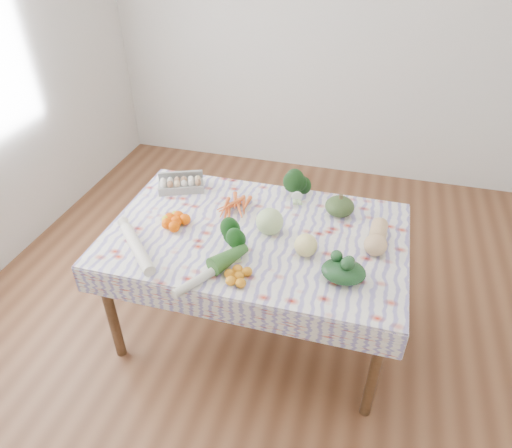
# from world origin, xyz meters

# --- Properties ---
(ground) EXTENTS (4.50, 4.50, 0.00)m
(ground) POSITION_xyz_m (0.00, 0.00, 0.00)
(ground) COLOR brown
(ground) RESTS_ON ground
(wall_back) EXTENTS (4.00, 0.04, 2.80)m
(wall_back) POSITION_xyz_m (0.00, 2.25, 1.40)
(wall_back) COLOR silver
(wall_back) RESTS_ON ground
(dining_table) EXTENTS (1.60, 1.00, 0.75)m
(dining_table) POSITION_xyz_m (0.00, 0.00, 0.68)
(dining_table) COLOR brown
(dining_table) RESTS_ON ground
(tablecloth) EXTENTS (1.66, 1.06, 0.01)m
(tablecloth) POSITION_xyz_m (0.00, 0.00, 0.76)
(tablecloth) COLOR white
(tablecloth) RESTS_ON dining_table
(egg_carton) EXTENTS (0.31, 0.22, 0.08)m
(egg_carton) POSITION_xyz_m (-0.58, 0.30, 0.80)
(egg_carton) COLOR #9F9F9B
(egg_carton) RESTS_ON tablecloth
(carrot_bunch) EXTENTS (0.27, 0.25, 0.04)m
(carrot_bunch) POSITION_xyz_m (-0.17, 0.15, 0.78)
(carrot_bunch) COLOR orange
(carrot_bunch) RESTS_ON tablecloth
(kale_bunch) EXTENTS (0.19, 0.17, 0.15)m
(kale_bunch) POSITION_xyz_m (0.15, 0.42, 0.84)
(kale_bunch) COLOR #143813
(kale_bunch) RESTS_ON tablecloth
(kabocha_squash) EXTENTS (0.21, 0.21, 0.11)m
(kabocha_squash) POSITION_xyz_m (0.42, 0.31, 0.82)
(kabocha_squash) COLOR #364E24
(kabocha_squash) RESTS_ON tablecloth
(cabbage) EXTENTS (0.17, 0.17, 0.15)m
(cabbage) POSITION_xyz_m (0.07, 0.02, 0.84)
(cabbage) COLOR #B3D186
(cabbage) RESTS_ON tablecloth
(butternut_squash) EXTENTS (0.14, 0.27, 0.12)m
(butternut_squash) POSITION_xyz_m (0.65, 0.06, 0.82)
(butternut_squash) COLOR tan
(butternut_squash) RESTS_ON tablecloth
(orange_cluster) EXTENTS (0.26, 0.26, 0.07)m
(orange_cluster) POSITION_xyz_m (-0.45, -0.06, 0.80)
(orange_cluster) COLOR #FF5900
(orange_cluster) RESTS_ON tablecloth
(broccoli) EXTENTS (0.20, 0.20, 0.11)m
(broccoli) POSITION_xyz_m (-0.07, -0.20, 0.82)
(broccoli) COLOR #134714
(broccoli) RESTS_ON tablecloth
(mandarin_cluster) EXTENTS (0.19, 0.19, 0.05)m
(mandarin_cluster) POSITION_xyz_m (0.02, -0.40, 0.79)
(mandarin_cluster) COLOR orange
(mandarin_cluster) RESTS_ON tablecloth
(grapefruit) EXTENTS (0.13, 0.13, 0.12)m
(grapefruit) POSITION_xyz_m (0.30, -0.12, 0.82)
(grapefruit) COLOR #F2E184
(grapefruit) RESTS_ON tablecloth
(spinach_bag) EXTENTS (0.25, 0.22, 0.10)m
(spinach_bag) POSITION_xyz_m (0.51, -0.25, 0.81)
(spinach_bag) COLOR #143418
(spinach_bag) RESTS_ON tablecloth
(daikon) EXTENTS (0.35, 0.36, 0.06)m
(daikon) POSITION_xyz_m (-0.55, -0.34, 0.79)
(daikon) COLOR white
(daikon) RESTS_ON tablecloth
(leek) EXTENTS (0.27, 0.41, 0.05)m
(leek) POSITION_xyz_m (-0.12, -0.41, 0.79)
(leek) COLOR beige
(leek) RESTS_ON tablecloth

